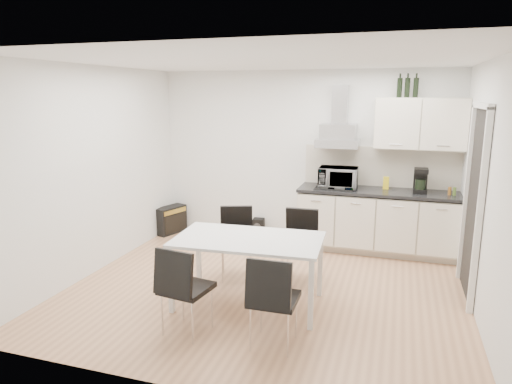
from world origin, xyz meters
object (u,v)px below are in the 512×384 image
(guitar_amp, at_px, (171,220))
(floor_speaker, at_px, (259,227))
(kitchenette, at_px, (380,196))
(chair_far_left, at_px, (236,244))
(dining_table, at_px, (248,244))
(chair_far_right, at_px, (299,247))
(chair_near_left, at_px, (187,289))
(chair_near_right, at_px, (274,300))

(guitar_amp, relative_size, floor_speaker, 1.96)
(kitchenette, relative_size, chair_far_left, 2.86)
(kitchenette, height_order, dining_table, kitchenette)
(dining_table, xyz_separation_m, chair_far_right, (0.39, 0.75, -0.24))
(guitar_amp, height_order, floor_speaker, guitar_amp)
(chair_near_left, bearing_deg, chair_far_right, 71.51)
(chair_near_right, height_order, floor_speaker, chair_near_right)
(chair_near_left, xyz_separation_m, chair_near_right, (0.85, 0.03, 0.00))
(kitchenette, bearing_deg, dining_table, -120.06)
(dining_table, distance_m, chair_near_left, 0.87)
(dining_table, distance_m, guitar_amp, 2.96)
(kitchenette, xyz_separation_m, chair_near_right, (-0.77, -2.89, -0.39))
(kitchenette, height_order, chair_far_left, kitchenette)
(chair_far_left, height_order, chair_far_right, same)
(kitchenette, distance_m, floor_speaker, 1.99)
(chair_far_left, distance_m, chair_near_right, 1.61)
(kitchenette, distance_m, dining_table, 2.51)
(guitar_amp, xyz_separation_m, floor_speaker, (1.44, 0.25, -0.08))
(chair_far_left, relative_size, chair_near_left, 1.00)
(chair_near_left, distance_m, chair_near_right, 0.85)
(floor_speaker, bearing_deg, dining_table, -81.71)
(kitchenette, distance_m, chair_near_right, 3.02)
(dining_table, relative_size, chair_near_left, 1.83)
(floor_speaker, bearing_deg, chair_far_left, -88.30)
(kitchenette, distance_m, chair_far_left, 2.27)
(chair_near_right, bearing_deg, kitchenette, 74.26)
(dining_table, height_order, chair_far_left, chair_far_left)
(kitchenette, relative_size, chair_near_left, 2.86)
(dining_table, height_order, guitar_amp, dining_table)
(chair_far_right, distance_m, floor_speaker, 1.90)
(chair_near_left, relative_size, floor_speaker, 3.00)
(chair_near_left, bearing_deg, kitchenette, 69.33)
(chair_near_right, xyz_separation_m, guitar_amp, (-2.53, 2.81, -0.22))
(kitchenette, distance_m, guitar_amp, 3.36)
(guitar_amp, bearing_deg, dining_table, -26.61)
(kitchenette, xyz_separation_m, chair_far_left, (-1.62, -1.53, -0.39))
(chair_far_left, xyz_separation_m, floor_speaker, (-0.24, 1.70, -0.29))
(dining_table, bearing_deg, chair_far_right, 59.04)
(chair_far_left, bearing_deg, chair_far_right, 168.67)
(chair_far_left, relative_size, chair_near_right, 1.00)
(chair_far_left, height_order, chair_near_left, same)
(kitchenette, xyz_separation_m, dining_table, (-1.26, -2.17, -0.15))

